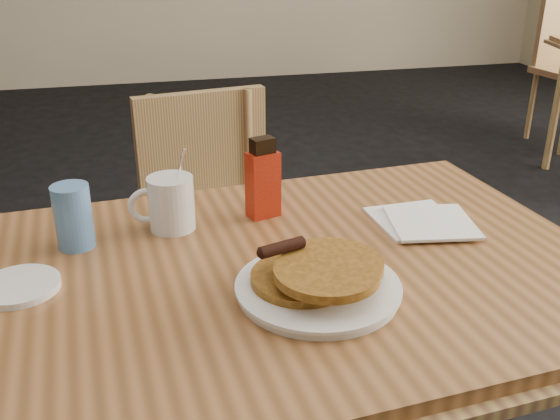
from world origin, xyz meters
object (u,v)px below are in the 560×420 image
object	(u,v)px
coffee_mug	(170,202)
blue_tumbler	(73,217)
chair_main_far	(210,216)
pancake_plate	(319,280)
syrup_bottle	(263,181)
main_table	(276,286)

from	to	relation	value
coffee_mug	blue_tumbler	distance (m)	0.18
chair_main_far	pancake_plate	size ratio (longest dim) A/B	3.20
syrup_bottle	main_table	bearing A→B (deg)	-113.37
pancake_plate	syrup_bottle	xyz separation A→B (m)	(-0.02, 0.32, 0.05)
main_table	pancake_plate	xyz separation A→B (m)	(0.05, -0.11, 0.07)
main_table	blue_tumbler	bearing A→B (deg)	154.45
pancake_plate	coffee_mug	distance (m)	0.38
pancake_plate	blue_tumbler	bearing A→B (deg)	145.01
syrup_bottle	chair_main_far	bearing A→B (deg)	78.76
pancake_plate	blue_tumbler	distance (m)	0.48
main_table	chair_main_far	xyz separation A→B (m)	(-0.02, 0.74, -0.19)
main_table	blue_tumbler	xyz separation A→B (m)	(-0.35, 0.17, 0.10)
blue_tumbler	chair_main_far	bearing A→B (deg)	60.58
main_table	chair_main_far	world-z (taller)	chair_main_far
main_table	coffee_mug	distance (m)	0.28
pancake_plate	chair_main_far	bearing A→B (deg)	94.46
chair_main_far	syrup_bottle	world-z (taller)	syrup_bottle
main_table	pancake_plate	world-z (taller)	pancake_plate
pancake_plate	syrup_bottle	size ratio (longest dim) A/B	1.61
syrup_bottle	blue_tumbler	size ratio (longest dim) A/B	1.38
pancake_plate	blue_tumbler	world-z (taller)	blue_tumbler
chair_main_far	syrup_bottle	distance (m)	0.61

